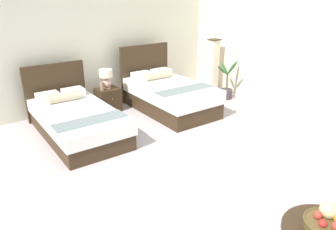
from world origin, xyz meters
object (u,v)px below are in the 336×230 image
table_lamp (106,77)px  fruit_bowl (328,222)px  bed_near_corner (169,95)px  floor_lamp_corner (213,66)px  potted_palm (227,88)px  vase (102,86)px  nightstand (108,100)px  bed_near_window (76,120)px

table_lamp → fruit_bowl: bearing=-93.8°
bed_near_corner → floor_lamp_corner: bearing=11.6°
bed_near_corner → potted_palm: (1.54, -0.23, -0.07)m
bed_near_corner → potted_palm: bearing=-8.4°
table_lamp → vase: size_ratio=2.24×
nightstand → floor_lamp_corner: (2.68, -0.38, 0.41)m
vase → potted_palm: size_ratio=0.19×
nightstand → potted_palm: (2.59, -0.95, 0.02)m
nightstand → floor_lamp_corner: floor_lamp_corner is taller
floor_lamp_corner → fruit_bowl: bearing=-124.0°
fruit_bowl → potted_palm: potted_palm is taller
bed_near_window → table_lamp: bed_near_window is taller
vase → fruit_bowl: (-0.19, -4.80, -0.09)m
bed_near_window → bed_near_corner: 2.04m
nightstand → table_lamp: bearing=90.0°
table_lamp → potted_palm: bearing=-20.4°
bed_near_window → floor_lamp_corner: bearing=5.1°
nightstand → vase: size_ratio=2.77×
table_lamp → potted_palm: potted_palm is taller
bed_near_window → table_lamp: 1.31m
vase → potted_palm: potted_palm is taller
bed_near_window → potted_palm: 3.59m
table_lamp → potted_palm: size_ratio=0.43×
vase → table_lamp: bearing=23.6°
vase → floor_lamp_corner: 2.84m
floor_lamp_corner → potted_palm: 0.69m
bed_near_window → nightstand: size_ratio=4.53×
table_lamp → vase: table_lamp is taller
table_lamp → fruit_bowl: size_ratio=0.97×
bed_near_corner → floor_lamp_corner: floor_lamp_corner is taller
bed_near_corner → floor_lamp_corner: (1.62, 0.33, 0.32)m
nightstand → bed_near_window: bearing=-144.3°
bed_near_window → vase: bed_near_window is taller
fruit_bowl → vase: bearing=87.8°
bed_near_window → potted_palm: size_ratio=2.42×
nightstand → floor_lamp_corner: bearing=-8.1°
bed_near_window → bed_near_corner: size_ratio=1.07×
bed_near_corner → vase: bearing=150.4°
bed_near_window → nightstand: bed_near_window is taller
bed_near_corner → nightstand: 1.28m
nightstand → table_lamp: (-0.00, 0.02, 0.48)m
bed_near_window → vase: size_ratio=12.57×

